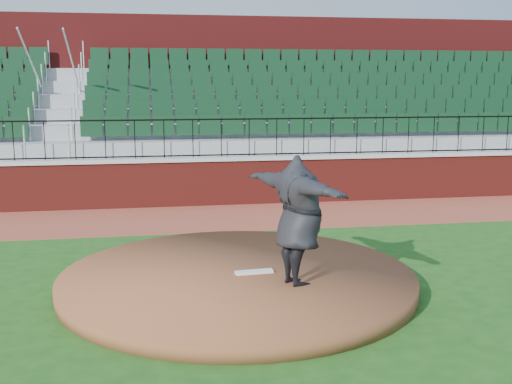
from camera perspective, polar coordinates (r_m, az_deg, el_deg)
The scene contains 10 objects.
ground at distance 10.43m, azimuth 1.41°, elevation -8.48°, with size 90.00×90.00×0.00m, color #1C4C15.
warning_track at distance 15.58m, azimuth -2.42°, elevation -2.22°, with size 34.00×3.20×0.01m, color brown.
field_wall at distance 17.03m, azimuth -3.12°, elevation 0.86°, with size 34.00×0.35×1.20m, color maroon.
wall_cap at distance 16.94m, azimuth -3.14°, elevation 3.03°, with size 34.00×0.45×0.10m, color #B7B7B7.
wall_railing at distance 16.88m, azimuth -3.16°, elevation 4.89°, with size 34.00×0.05×1.00m, color black, non-canonical shape.
seating_stands at distance 19.55m, azimuth -4.10°, elevation 7.05°, with size 34.00×5.10×4.60m, color gray, non-canonical shape.
concourse_wall at distance 22.32m, azimuth -4.83°, elevation 8.56°, with size 34.00×0.50×5.50m, color maroon.
pitchers_mound at distance 10.33m, azimuth -1.67°, elevation -7.93°, with size 5.72×5.72×0.25m, color brown.
pitching_rubber at distance 10.25m, azimuth -0.17°, elevation -7.23°, with size 0.61×0.15×0.04m, color white.
pitcher at distance 9.49m, azimuth 3.83°, elevation -2.58°, with size 2.44×0.66×1.98m, color black.
Camera 1 is at (-1.92, -9.70, 3.31)m, focal length 44.27 mm.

